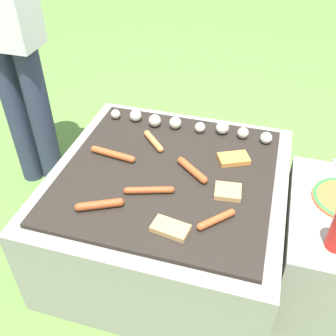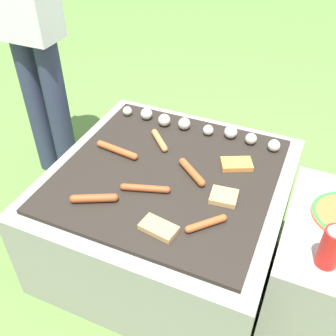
% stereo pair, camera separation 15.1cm
% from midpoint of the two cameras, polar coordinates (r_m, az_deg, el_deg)
% --- Properties ---
extents(ground_plane, '(14.00, 14.00, 0.00)m').
position_cam_midpoint_polar(ground_plane, '(1.84, -2.38, -11.61)').
color(ground_plane, '#567F38').
extents(grill, '(0.91, 0.91, 0.45)m').
position_cam_midpoint_polar(grill, '(1.67, -2.59, -6.73)').
color(grill, gray).
rests_on(grill, ground_plane).
extents(side_ledge, '(0.36, 0.56, 0.45)m').
position_cam_midpoint_polar(side_ledge, '(1.62, 19.71, -11.78)').
color(side_ledge, gray).
rests_on(side_ledge, ground_plane).
extents(person_standing, '(0.27, 0.21, 1.57)m').
position_cam_midpoint_polar(person_standing, '(1.91, -25.17, 19.56)').
color(person_standing, '#2D334C').
rests_on(person_standing, ground_plane).
extents(sausage_back_center, '(0.20, 0.05, 0.03)m').
position_cam_midpoint_polar(sausage_back_center, '(1.61, -10.69, 1.89)').
color(sausage_back_center, '#A34C23').
rests_on(sausage_back_center, grill).
extents(sausage_back_left, '(0.14, 0.12, 0.03)m').
position_cam_midpoint_polar(sausage_back_left, '(1.50, 0.67, -0.40)').
color(sausage_back_left, '#A34C23').
rests_on(sausage_back_left, grill).
extents(sausage_mid_right, '(0.12, 0.12, 0.03)m').
position_cam_midpoint_polar(sausage_mid_right, '(1.66, -4.71, 3.81)').
color(sausage_mid_right, '#C6753D').
rests_on(sausage_mid_right, grill).
extents(sausage_front_left, '(0.11, 0.12, 0.03)m').
position_cam_midpoint_polar(sausage_front_left, '(1.32, 3.77, -7.62)').
color(sausage_front_left, '#A34C23').
rests_on(sausage_front_left, grill).
extents(sausage_front_center, '(0.18, 0.07, 0.03)m').
position_cam_midpoint_polar(sausage_front_center, '(1.43, -5.79, -3.35)').
color(sausage_front_center, '#93421E').
rests_on(sausage_front_center, grill).
extents(sausage_mid_left, '(0.16, 0.09, 0.03)m').
position_cam_midpoint_polar(sausage_mid_left, '(1.40, -13.00, -5.35)').
color(sausage_mid_left, '#93421E').
rests_on(sausage_mid_left, grill).
extents(bread_slice_right, '(0.13, 0.09, 0.02)m').
position_cam_midpoint_polar(bread_slice_right, '(1.30, -3.00, -8.88)').
color(bread_slice_right, tan).
rests_on(bread_slice_right, grill).
extents(bread_slice_center, '(0.14, 0.12, 0.02)m').
position_cam_midpoint_polar(bread_slice_center, '(1.58, 6.84, 1.25)').
color(bread_slice_center, '#D18438').
rests_on(bread_slice_center, grill).
extents(bread_slice_left, '(0.10, 0.09, 0.02)m').
position_cam_midpoint_polar(bread_slice_left, '(1.43, 5.72, -3.55)').
color(bread_slice_left, tan).
rests_on(bread_slice_left, grill).
extents(mushroom_row, '(0.73, 0.08, 0.06)m').
position_cam_midpoint_polar(mushroom_row, '(1.74, 0.48, 6.22)').
color(mushroom_row, beige).
rests_on(mushroom_row, grill).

